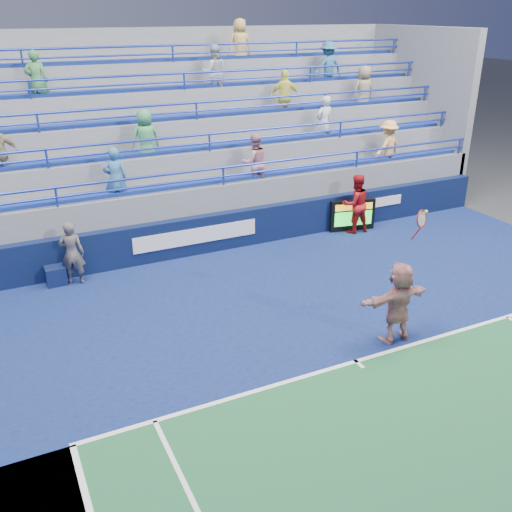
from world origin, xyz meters
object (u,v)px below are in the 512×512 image
judge_chair (55,274)px  tennis_player (398,302)px  line_judge (72,253)px  serve_speed_board (352,215)px  ball_girl (356,204)px

judge_chair → tennis_player: tennis_player is taller
line_judge → tennis_player: bearing=154.2°
judge_chair → tennis_player: 8.44m
line_judge → serve_speed_board: bearing=-159.8°
judge_chair → line_judge: bearing=-20.8°
tennis_player → line_judge: tennis_player is taller
serve_speed_board → judge_chair: 8.92m
tennis_player → judge_chair: bearing=136.0°
serve_speed_board → line_judge: bearing=-179.3°
ball_girl → serve_speed_board: bearing=-91.5°
tennis_player → line_judge: size_ratio=1.72×
serve_speed_board → line_judge: (-8.47, -0.10, 0.32)m
serve_speed_board → tennis_player: size_ratio=0.51×
serve_speed_board → ball_girl: bearing=-95.8°
judge_chair → line_judge: line_judge is taller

